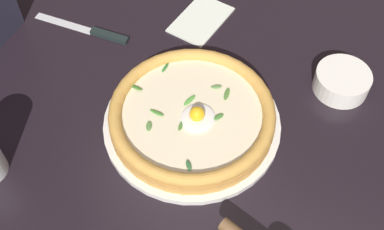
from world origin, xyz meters
The scene contains 6 objects.
ground_plane centered at (0.00, 0.00, -0.01)m, with size 2.40×2.40×0.03m, color black.
pizza_plate centered at (-0.02, 0.04, 0.01)m, with size 0.32×0.32×0.01m, color white.
pizza centered at (-0.02, 0.04, 0.03)m, with size 0.30×0.30×0.06m.
side_bowl centered at (0.19, -0.17, 0.02)m, with size 0.11×0.11×0.04m, color white.
table_knife centered at (0.09, 0.33, 0.00)m, with size 0.04×0.22×0.01m.
folded_napkin centered at (0.23, 0.15, 0.00)m, with size 0.14×0.09×0.01m, color white.
Camera 1 is at (-0.48, -0.20, 0.75)m, focal length 46.23 mm.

